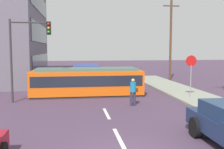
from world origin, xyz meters
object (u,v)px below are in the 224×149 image
Objects in this scene: stop_sign at (191,67)px; city_bus at (85,72)px; traffic_light_mast at (27,45)px; utility_pole_mid at (171,39)px; pedestrian_crossing at (133,90)px; streetcar_tram at (87,81)px.

city_bus is at bearing 123.89° from stop_sign.
utility_pole_mid is (13.51, 10.38, 0.82)m from traffic_light_mast.
stop_sign is 11.13m from traffic_light_mast.
city_bus is at bearing -176.76° from utility_pole_mid.
city_bus is 12.15m from pedestrian_crossing.
pedestrian_crossing is at bearing -159.17° from stop_sign.
streetcar_tram is 7.53m from stop_sign.
utility_pole_mid is at bearing 60.75° from pedestrian_crossing.
pedestrian_crossing is (2.38, -11.91, -0.10)m from city_bus.
traffic_light_mast is (-6.55, 2.06, 2.77)m from pedestrian_crossing.
traffic_light_mast reaches higher than streetcar_tram.
streetcar_tram reaches higher than city_bus.
streetcar_tram is 1.52× the size of traffic_light_mast.
city_bus is 12.35m from stop_sign.
city_bus is at bearing 88.29° from streetcar_tram.
traffic_light_mast is at bearing -142.48° from utility_pole_mid.
pedestrian_crossing is at bearing -56.46° from streetcar_tram.
city_bus is at bearing 101.31° from pedestrian_crossing.
pedestrian_crossing is 7.40m from traffic_light_mast.
stop_sign is at bearing -17.58° from streetcar_tram.
traffic_light_mast is (-11.02, 0.36, 1.52)m from stop_sign.
pedestrian_crossing is at bearing -17.50° from traffic_light_mast.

